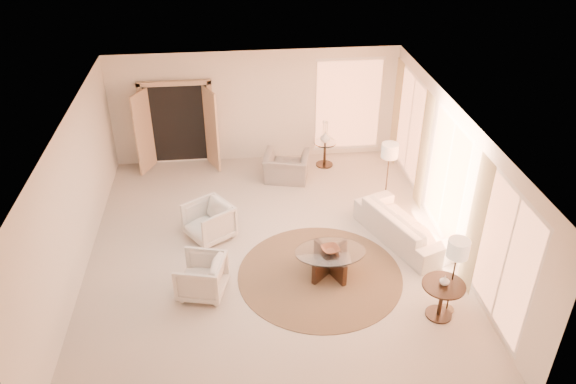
{
  "coord_description": "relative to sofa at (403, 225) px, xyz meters",
  "views": [
    {
      "loc": [
        -0.62,
        -8.82,
        6.74
      ],
      "look_at": [
        0.4,
        0.4,
        1.1
      ],
      "focal_mm": 35.0,
      "sensor_mm": 36.0,
      "label": 1
    }
  ],
  "objects": [
    {
      "name": "area_rug",
      "position": [
        -1.84,
        -0.95,
        -0.32
      ],
      "size": [
        3.48,
        3.48,
        0.01
      ],
      "primitive_type": "cylinder",
      "rotation": [
        0.0,
        0.0,
        -0.15
      ],
      "color": "#3D2B1C",
      "rests_on": "room"
    },
    {
      "name": "end_vase",
      "position": [
        -0.0,
        -2.21,
        0.43
      ],
      "size": [
        0.17,
        0.17,
        0.17
      ],
      "primitive_type": "imported",
      "rotation": [
        0.0,
        0.0,
        0.02
      ],
      "color": "white",
      "rests_on": "end_table"
    },
    {
      "name": "floor_lamp_near",
      "position": [
        -0.02,
        1.33,
        0.94
      ],
      "size": [
        0.36,
        0.36,
        1.49
      ],
      "rotation": [
        0.0,
        0.0,
        0.35
      ],
      "color": "#30251B",
      "rests_on": "room"
    },
    {
      "name": "end_table",
      "position": [
        -0.0,
        -2.21,
        0.13
      ],
      "size": [
        0.71,
        0.71,
        0.68
      ],
      "rotation": [
        0.0,
        0.0,
        0.02
      ],
      "color": "black",
      "rests_on": "room"
    },
    {
      "name": "armchair_right",
      "position": [
        -3.99,
        -1.19,
        0.07
      ],
      "size": [
        0.91,
        0.94,
        0.81
      ],
      "primitive_type": "imported",
      "rotation": [
        0.0,
        0.0,
        -1.82
      ],
      "color": "silver",
      "rests_on": "room"
    },
    {
      "name": "accent_chair",
      "position": [
        -2.08,
        2.66,
        0.12
      ],
      "size": [
        1.16,
        0.89,
        0.9
      ],
      "primitive_type": "imported",
      "rotation": [
        0.0,
        0.0,
        2.91
      ],
      "color": "gray",
      "rests_on": "room"
    },
    {
      "name": "armchair_left",
      "position": [
        -3.87,
        0.49,
        0.09
      ],
      "size": [
        1.09,
        1.1,
        0.84
      ],
      "primitive_type": "imported",
      "rotation": [
        0.0,
        0.0,
        -0.98
      ],
      "color": "silver",
      "rests_on": "room"
    },
    {
      "name": "side_table",
      "position": [
        -1.05,
        3.28,
        0.06
      ],
      "size": [
        0.55,
        0.55,
        0.64
      ],
      "rotation": [
        0.0,
        0.0,
        0.19
      ],
      "color": "#30251B",
      "rests_on": "room"
    },
    {
      "name": "side_vase",
      "position": [
        -1.05,
        3.28,
        0.44
      ],
      "size": [
        0.31,
        0.31,
        0.27
      ],
      "primitive_type": "imported",
      "rotation": [
        0.0,
        0.0,
        0.25
      ],
      "color": "white",
      "rests_on": "side_table"
    },
    {
      "name": "floor_lamp_far",
      "position": [
        0.18,
        -2.1,
        0.92
      ],
      "size": [
        0.35,
        0.35,
        1.46
      ],
      "rotation": [
        0.0,
        0.0,
        0.3
      ],
      "color": "#30251B",
      "rests_on": "room"
    },
    {
      "name": "room",
      "position": [
        -2.7,
        -0.12,
        1.07
      ],
      "size": [
        7.04,
        8.04,
        2.83
      ],
      "color": "beige",
      "rests_on": "ground"
    },
    {
      "name": "french_doors",
      "position": [
        -4.6,
        3.7,
        0.74
      ],
      "size": [
        1.95,
        0.66,
        2.16
      ],
      "color": "tan",
      "rests_on": "room"
    },
    {
      "name": "curtains_right",
      "position": [
        0.7,
        0.88,
        0.97
      ],
      "size": [
        0.06,
        5.2,
        2.6
      ],
      "primitive_type": null,
      "color": "tan",
      "rests_on": "room"
    },
    {
      "name": "windows_right",
      "position": [
        0.75,
        -0.02,
        1.02
      ],
      "size": [
        0.1,
        6.4,
        2.4
      ],
      "primitive_type": null,
      "color": "#FF9A66",
      "rests_on": "room"
    },
    {
      "name": "sofa",
      "position": [
        0.0,
        0.0,
        0.0
      ],
      "size": [
        1.66,
        2.42,
        0.66
      ],
      "primitive_type": "imported",
      "rotation": [
        0.0,
        0.0,
        1.96
      ],
      "color": "silver",
      "rests_on": "room"
    },
    {
      "name": "bowl",
      "position": [
        -1.65,
        -0.87,
        0.19
      ],
      "size": [
        0.4,
        0.4,
        0.08
      ],
      "primitive_type": "imported",
      "rotation": [
        0.0,
        0.0,
        0.25
      ],
      "color": "brown",
      "rests_on": "coffee_table"
    },
    {
      "name": "window_back_corner",
      "position": [
        -0.4,
        3.83,
        1.02
      ],
      "size": [
        1.7,
        0.1,
        2.4
      ],
      "primitive_type": null,
      "color": "#FF9A66",
      "rests_on": "room"
    },
    {
      "name": "coffee_table",
      "position": [
        -1.65,
        -0.87,
        -0.03
      ],
      "size": [
        1.54,
        1.54,
        0.48
      ],
      "rotation": [
        0.0,
        0.0,
        -0.2
      ],
      "color": "black",
      "rests_on": "room"
    }
  ]
}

